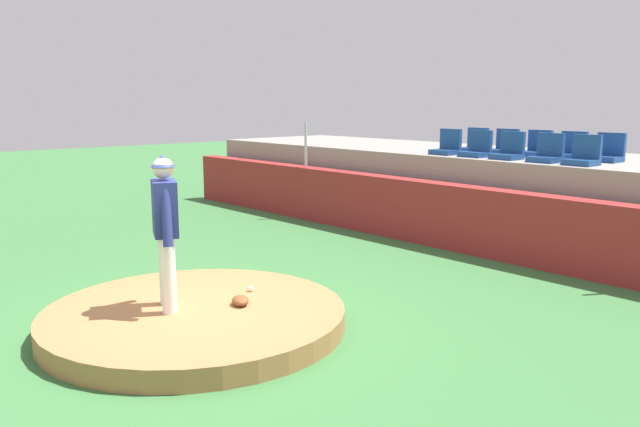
# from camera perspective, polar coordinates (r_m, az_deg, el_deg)

# --- Properties ---
(ground_plane) EXTENTS (60.00, 60.00, 0.00)m
(ground_plane) POSITION_cam_1_polar(r_m,az_deg,el_deg) (7.80, -11.09, -9.99)
(ground_plane) COLOR #3A733A
(pitchers_mound) EXTENTS (3.55, 3.55, 0.24)m
(pitchers_mound) POSITION_cam_1_polar(r_m,az_deg,el_deg) (7.76, -11.12, -9.15)
(pitchers_mound) COLOR #A67243
(pitchers_mound) RESTS_ON ground_plane
(pitcher) EXTENTS (0.78, 0.44, 1.81)m
(pitcher) POSITION_cam_1_polar(r_m,az_deg,el_deg) (7.52, -13.70, -0.64)
(pitcher) COLOR white
(pitcher) RESTS_ON pitchers_mound
(baseball) EXTENTS (0.07, 0.07, 0.07)m
(baseball) POSITION_cam_1_polar(r_m,az_deg,el_deg) (8.24, -6.27, -6.71)
(baseball) COLOR white
(baseball) RESTS_ON pitchers_mound
(fielding_glove) EXTENTS (0.36, 0.31, 0.11)m
(fielding_glove) POSITION_cam_1_polar(r_m,az_deg,el_deg) (7.73, -7.15, -7.74)
(fielding_glove) COLOR brown
(fielding_glove) RESTS_ON pitchers_mound
(brick_barrier) EXTENTS (17.48, 0.40, 1.17)m
(brick_barrier) POSITION_cam_1_polar(r_m,az_deg,el_deg) (11.46, 13.86, -0.63)
(brick_barrier) COLOR maroon
(brick_barrier) RESTS_ON ground_plane
(fence_post_left) EXTENTS (0.06, 0.06, 1.01)m
(fence_post_left) POSITION_cam_1_polar(r_m,az_deg,el_deg) (14.43, -1.29, 6.18)
(fence_post_left) COLOR silver
(fence_post_left) RESTS_ON brick_barrier
(bleacher_platform) EXTENTS (16.97, 3.48, 1.61)m
(bleacher_platform) POSITION_cam_1_polar(r_m,az_deg,el_deg) (13.23, 19.22, 1.46)
(bleacher_platform) COLOR gray
(bleacher_platform) RESTS_ON ground_plane
(stadium_chair_0) EXTENTS (0.48, 0.44, 0.50)m
(stadium_chair_0) POSITION_cam_1_polar(r_m,az_deg,el_deg) (12.91, 11.33, 5.90)
(stadium_chair_0) COLOR navy
(stadium_chair_0) RESTS_ON bleacher_platform
(stadium_chair_1) EXTENTS (0.48, 0.44, 0.50)m
(stadium_chair_1) POSITION_cam_1_polar(r_m,az_deg,el_deg) (12.49, 13.89, 5.67)
(stadium_chair_1) COLOR navy
(stadium_chair_1) RESTS_ON bleacher_platform
(stadium_chair_2) EXTENTS (0.48, 0.44, 0.50)m
(stadium_chair_2) POSITION_cam_1_polar(r_m,az_deg,el_deg) (12.10, 16.56, 5.42)
(stadium_chair_2) COLOR navy
(stadium_chair_2) RESTS_ON bleacher_platform
(stadium_chair_3) EXTENTS (0.48, 0.44, 0.50)m
(stadium_chair_3) POSITION_cam_1_polar(r_m,az_deg,el_deg) (11.73, 19.68, 5.12)
(stadium_chair_3) COLOR navy
(stadium_chair_3) RESTS_ON bleacher_platform
(stadium_chair_4) EXTENTS (0.48, 0.44, 0.50)m
(stadium_chair_4) POSITION_cam_1_polar(r_m,az_deg,el_deg) (11.39, 22.52, 4.81)
(stadium_chair_4) COLOR navy
(stadium_chair_4) RESTS_ON bleacher_platform
(stadium_chair_5) EXTENTS (0.48, 0.44, 0.50)m
(stadium_chair_5) POSITION_cam_1_polar(r_m,az_deg,el_deg) (13.60, 13.70, 6.02)
(stadium_chair_5) COLOR navy
(stadium_chair_5) RESTS_ON bleacher_platform
(stadium_chair_6) EXTENTS (0.48, 0.44, 0.50)m
(stadium_chair_6) POSITION_cam_1_polar(r_m,az_deg,el_deg) (13.22, 16.19, 5.80)
(stadium_chair_6) COLOR navy
(stadium_chair_6) RESTS_ON bleacher_platform
(stadium_chair_7) EXTENTS (0.48, 0.44, 0.50)m
(stadium_chair_7) POSITION_cam_1_polar(r_m,az_deg,el_deg) (12.86, 18.86, 5.55)
(stadium_chair_7) COLOR navy
(stadium_chair_7) RESTS_ON bleacher_platform
(stadium_chair_8) EXTENTS (0.48, 0.44, 0.50)m
(stadium_chair_8) POSITION_cam_1_polar(r_m,az_deg,el_deg) (12.49, 21.57, 5.27)
(stadium_chair_8) COLOR navy
(stadium_chair_8) RESTS_ON bleacher_platform
(stadium_chair_9) EXTENTS (0.48, 0.44, 0.50)m
(stadium_chair_9) POSITION_cam_1_polar(r_m,az_deg,el_deg) (12.21, 24.39, 4.98)
(stadium_chair_9) COLOR navy
(stadium_chair_9) RESTS_ON bleacher_platform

